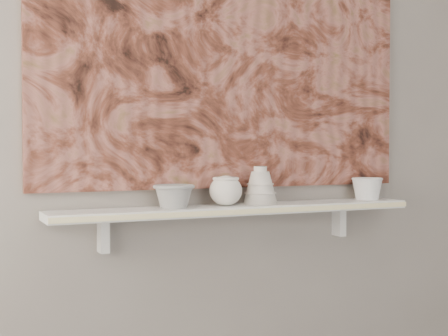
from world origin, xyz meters
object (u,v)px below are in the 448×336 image
painting (230,41)px  cup_cream (226,191)px  bell_vessel (260,185)px  bowl_white (367,189)px  shelf (239,209)px  bowl_grey (174,196)px

painting → cup_cream: size_ratio=12.60×
bell_vessel → bowl_white: size_ratio=1.13×
painting → bowl_white: 0.81m
bowl_white → cup_cream: bearing=180.0°
cup_cream → bowl_white: (0.64, 0.00, -0.01)m
bell_vessel → bowl_white: bearing=0.0°
cup_cream → bowl_white: bearing=0.0°
shelf → painting: 0.63m
cup_cream → bowl_white: 0.64m
painting → cup_cream: 0.56m
shelf → cup_cream: 0.09m
shelf → bowl_grey: size_ratio=9.55×
bowl_grey → bell_vessel: 0.34m
bell_vessel → cup_cream: bearing=180.0°
painting → bowl_grey: size_ratio=10.24×
bowl_grey → bowl_white: bowl_white is taller
cup_cream → bowl_grey: bearing=180.0°
cup_cream → bell_vessel: 0.14m
painting → bell_vessel: 0.55m
bowl_grey → cup_cream: (0.20, 0.00, 0.01)m
shelf → bell_vessel: bearing=0.0°
shelf → painting: painting is taller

